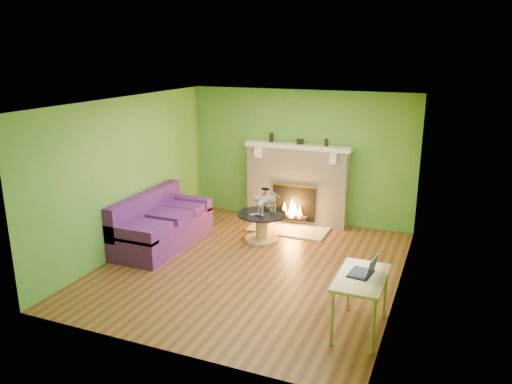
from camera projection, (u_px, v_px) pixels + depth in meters
floor at (251, 266)px, 7.96m from camera, size 5.00×5.00×0.00m
ceiling at (251, 102)px, 7.24m from camera, size 5.00×5.00×0.00m
wall_back at (301, 157)px, 9.82m from camera, size 5.00×0.00×5.00m
wall_front at (161, 246)px, 5.38m from camera, size 5.00×0.00×5.00m
wall_left at (129, 174)px, 8.43m from camera, size 0.00×5.00×5.00m
wall_right at (403, 205)px, 6.78m from camera, size 0.00×5.00×5.00m
window_frame at (395, 206)px, 5.91m from camera, size 0.00×1.20×1.20m
window_pane at (395, 206)px, 5.92m from camera, size 0.00×1.06×1.06m
fireplace at (297, 185)px, 9.80m from camera, size 2.10×0.46×1.58m
hearth at (288, 229)px, 9.56m from camera, size 1.50×0.75×0.03m
mantel at (298, 146)px, 9.57m from camera, size 2.10×0.28×0.08m
sofa at (160, 225)px, 8.77m from camera, size 0.92×2.04×0.91m
coffee_table at (262, 225)px, 9.01m from camera, size 0.89×0.89×0.50m
desk at (361, 283)px, 5.99m from camera, size 0.57×0.98×0.73m
cat at (267, 202)px, 8.91m from camera, size 0.47×0.69×0.40m
remote_silver at (254, 214)px, 8.88m from camera, size 0.17×0.13×0.02m
remote_black at (259, 216)px, 8.78m from camera, size 0.16×0.10×0.02m
laptop at (361, 265)px, 5.98m from camera, size 0.34×0.37×0.25m
fire_tools at (265, 205)px, 9.78m from camera, size 0.19×0.19×0.72m
mantel_vase_left at (272, 138)px, 9.77m from camera, size 0.08×0.08×0.18m
mantel_vase_right at (327, 142)px, 9.37m from camera, size 0.07×0.07×0.14m
mantel_box at (300, 142)px, 9.56m from camera, size 0.12×0.08×0.10m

